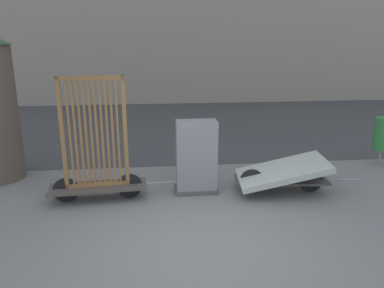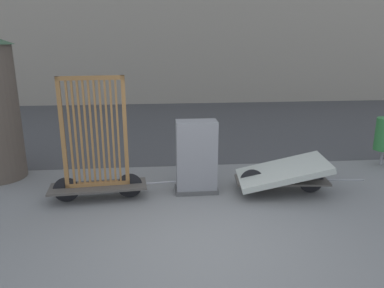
# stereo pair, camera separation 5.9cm
# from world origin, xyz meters

# --- Properties ---
(ground_plane) EXTENTS (60.00, 60.00, 0.00)m
(ground_plane) POSITION_xyz_m (0.00, 0.00, 0.00)
(ground_plane) COLOR slate
(road_strip) EXTENTS (56.00, 8.35, 0.01)m
(road_strip) POSITION_xyz_m (0.00, 7.68, 0.00)
(road_strip) COLOR #424244
(road_strip) RESTS_ON ground_plane
(bike_cart_with_bedframe) EXTENTS (2.45, 0.70, 2.25)m
(bike_cart_with_bedframe) POSITION_xyz_m (-1.71, 1.81, 0.80)
(bike_cart_with_bedframe) COLOR #4C4742
(bike_cart_with_bedframe) RESTS_ON ground_plane
(bike_cart_with_mattress) EXTENTS (2.45, 1.20, 0.68)m
(bike_cart_with_mattress) POSITION_xyz_m (1.72, 1.80, 0.39)
(bike_cart_with_mattress) COLOR #4C4742
(bike_cart_with_mattress) RESTS_ON ground_plane
(utility_cabinet) EXTENTS (0.82, 0.46, 1.39)m
(utility_cabinet) POSITION_xyz_m (0.10, 2.00, 0.65)
(utility_cabinet) COLOR #4C4C4C
(utility_cabinet) RESTS_ON ground_plane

